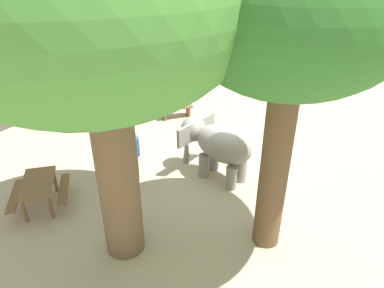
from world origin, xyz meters
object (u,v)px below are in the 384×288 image
Objects in this scene: wooden_bench at (176,107)px; market_stall_teal at (98,63)px; person_handler at (134,152)px; shade_tree_secondary at (296,8)px; elephant at (216,144)px; market_stall_blue at (3,92)px; market_stall_red at (56,76)px; picnic_table_near at (39,188)px.

wooden_bench is 5.94m from market_stall_teal.
shade_tree_secondary reaches higher than person_handler.
market_stall_blue reaches higher than elephant.
elephant is 1.01× the size of market_stall_red.
market_stall_teal is at bearing -65.19° from wooden_bench.
market_stall_teal is (8.06, 6.16, 0.55)m from picnic_table_near.
wooden_bench is (4.39, 1.67, -0.48)m from person_handler.
market_stall_blue is 1.00× the size of market_stall_red.
person_handler reaches higher than picnic_table_near.
market_stall_teal is (5.90, 11.80, -4.16)m from shade_tree_secondary.
shade_tree_secondary is at bearing 151.02° from elephant.
market_stall_red is at bearing -2.43° from elephant.
elephant is 1.21× the size of picnic_table_near.
market_stall_blue and market_stall_teal have the same top height.
market_stall_red is (5.46, 6.16, 0.55)m from picnic_table_near.
shade_tree_secondary reaches higher than market_stall_red.
wooden_bench is at bearing -44.08° from picnic_table_near.
market_stall_teal reaches higher than person_handler.
shade_tree_secondary is 7.66m from picnic_table_near.
wooden_bench is at bearing -55.54° from market_stall_blue.
elephant is at bearing -86.66° from picnic_table_near.
wooden_bench is at bearing 77.16° from person_handler.
elephant reaches higher than picnic_table_near.
person_handler is 0.64× the size of market_stall_red.
market_stall_teal is (5.20, 0.00, 0.00)m from market_stall_blue.
shade_tree_secondary is at bearing 89.20° from wooden_bench.
shade_tree_secondary is 2.78× the size of market_stall_red.
picnic_table_near is (-6.82, -0.39, 0.12)m from wooden_bench.
market_stall_blue is (-1.06, 9.37, 0.02)m from elephant.
elephant is at bearing -113.85° from market_stall_teal.
shade_tree_secondary is 3.32× the size of picnic_table_near.
market_stall_blue is at bearing 180.00° from market_stall_teal.
market_stall_red is (2.60, 0.00, 0.00)m from market_stall_blue.
person_handler reaches higher than wooden_bench.
market_stall_red reaches higher than wooden_bench.
market_stall_red is 1.00× the size of market_stall_teal.
market_stall_blue is (-3.96, 5.77, 0.67)m from wooden_bench.
market_stall_teal is (1.24, 5.77, 0.67)m from wooden_bench.
picnic_table_near is (-3.92, 3.21, -0.53)m from elephant.
elephant is 0.36× the size of shade_tree_secondary.
elephant is 10.24m from market_stall_teal.
market_stall_red is (3.30, 11.80, -4.16)m from shade_tree_secondary.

